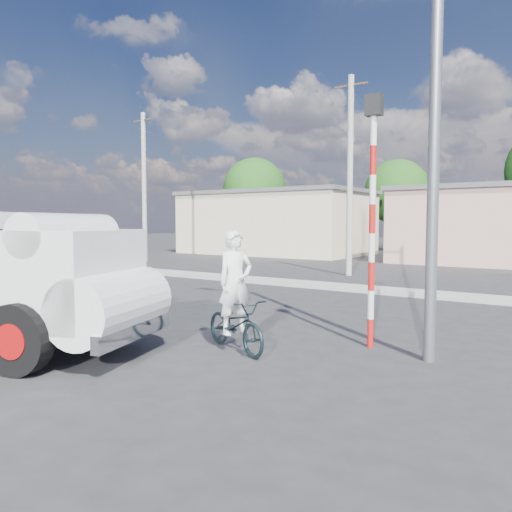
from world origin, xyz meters
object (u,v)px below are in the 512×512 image
Objects in this scene: cyclist at (236,300)px; traffic_pole at (373,199)px; bicycle at (236,324)px; streetlight at (426,41)px.

traffic_pole reaches higher than cyclist.
bicycle is at bearing -138.90° from traffic_pole.
traffic_pole is 0.48× the size of streetlight.
bicycle is 0.42m from cyclist.
cyclist is (0.00, 0.00, 0.42)m from bicycle.
streetlight is (2.72, 1.26, 4.08)m from cyclist.
cyclist is 0.40× the size of traffic_pole.
streetlight is at bearing -17.73° from traffic_pole.
streetlight is (0.94, -0.30, 2.37)m from traffic_pole.
bicycle is 5.41m from streetlight.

